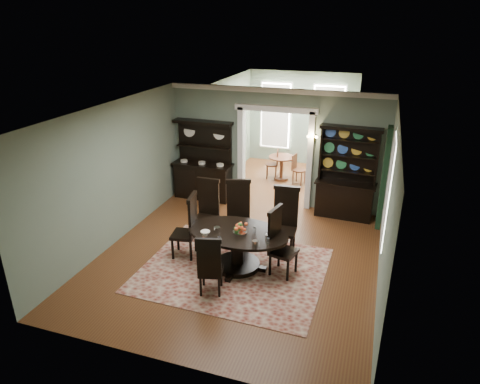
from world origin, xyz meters
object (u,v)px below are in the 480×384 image
(sideboard, at_px, (203,172))
(parlor_table, at_px, (282,164))
(dining_table, at_px, (237,242))
(welsh_dresser, at_px, (346,185))

(sideboard, xyz_separation_m, parlor_table, (1.68, 2.01, -0.26))
(sideboard, distance_m, parlor_table, 2.63)
(dining_table, bearing_deg, welsh_dresser, 63.69)
(dining_table, xyz_separation_m, sideboard, (-2.00, 3.06, 0.18))
(sideboard, bearing_deg, welsh_dresser, 1.21)
(welsh_dresser, distance_m, parlor_table, 2.89)
(sideboard, distance_m, welsh_dresser, 3.73)
(sideboard, height_order, welsh_dresser, welsh_dresser)
(sideboard, bearing_deg, dining_table, -55.63)
(dining_table, height_order, parlor_table, dining_table)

